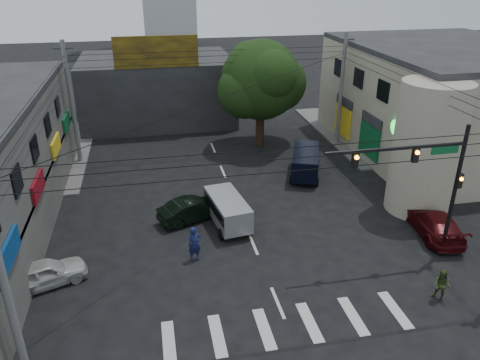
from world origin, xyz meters
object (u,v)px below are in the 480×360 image
object	(u,v)px
traffic_gantry	(428,174)
utility_pole_far_left	(72,104)
silver_minivan	(228,212)
utility_pole_far_right	(341,90)
traffic_officer	(195,244)
dark_sedan	(193,209)
maroon_sedan	(434,223)
street_tree	(261,80)
white_compact	(44,273)
navy_van	(305,163)
pedestrian_olive	(442,286)

from	to	relation	value
traffic_gantry	utility_pole_far_left	world-z (taller)	utility_pole_far_left
utility_pole_far_left	silver_minivan	xyz separation A→B (m)	(9.50, -11.69, -3.73)
utility_pole_far_right	traffic_officer	size ratio (longest dim) A/B	4.81
utility_pole_far_left	dark_sedan	bearing A→B (deg)	-54.45
traffic_gantry	maroon_sedan	distance (m)	5.17
street_tree	traffic_officer	size ratio (longest dim) A/B	4.55
utility_pole_far_left	utility_pole_far_right	world-z (taller)	same
utility_pole_far_right	dark_sedan	bearing A→B (deg)	-141.61
street_tree	maroon_sedan	world-z (taller)	street_tree
white_compact	traffic_gantry	bearing A→B (deg)	-115.10
traffic_gantry	traffic_officer	bearing A→B (deg)	169.18
dark_sedan	silver_minivan	xyz separation A→B (m)	(1.91, -1.07, 0.19)
street_tree	utility_pole_far_right	distance (m)	6.63
traffic_gantry	maroon_sedan	world-z (taller)	traffic_gantry
maroon_sedan	traffic_officer	size ratio (longest dim) A/B	2.68
traffic_gantry	navy_van	distance (m)	12.03
pedestrian_olive	utility_pole_far_left	bearing A→B (deg)	-175.08
traffic_gantry	pedestrian_olive	size ratio (longest dim) A/B	4.49
silver_minivan	dark_sedan	bearing A→B (deg)	52.58
utility_pole_far_right	maroon_sedan	world-z (taller)	utility_pole_far_right
traffic_gantry	traffic_officer	world-z (taller)	traffic_gantry
utility_pole_far_right	traffic_officer	world-z (taller)	utility_pole_far_right
utility_pole_far_right	maroon_sedan	xyz separation A→B (m)	(-0.27, -15.00, -3.89)
dark_sedan	silver_minivan	world-z (taller)	silver_minivan
dark_sedan	white_compact	xyz separation A→B (m)	(-7.59, -4.92, -0.03)
maroon_sedan	street_tree	bearing A→B (deg)	-60.30
white_compact	navy_van	size ratio (longest dim) A/B	0.84
utility_pole_far_left	traffic_officer	distance (m)	16.93
white_compact	navy_van	bearing A→B (deg)	-79.59
utility_pole_far_left	traffic_officer	bearing A→B (deg)	-64.13
traffic_gantry	silver_minivan	bearing A→B (deg)	148.94
navy_van	traffic_officer	size ratio (longest dim) A/B	2.61
street_tree	maroon_sedan	xyz separation A→B (m)	(6.23, -16.00, -4.76)
dark_sedan	pedestrian_olive	bearing A→B (deg)	-154.54
traffic_gantry	navy_van	bearing A→B (deg)	100.71
navy_van	traffic_officer	distance (m)	12.77
white_compact	pedestrian_olive	distance (m)	18.40
utility_pole_far_right	navy_van	size ratio (longest dim) A/B	1.85
utility_pole_far_left	utility_pole_far_right	bearing A→B (deg)	0.00
traffic_gantry	utility_pole_far_left	size ratio (longest dim) A/B	0.78
dark_sedan	white_compact	size ratio (longest dim) A/B	1.06
maroon_sedan	utility_pole_far_right	bearing A→B (deg)	-82.61
dark_sedan	traffic_officer	world-z (taller)	traffic_officer
navy_van	pedestrian_olive	size ratio (longest dim) A/B	3.11
white_compact	navy_van	world-z (taller)	navy_van
utility_pole_far_left	utility_pole_far_right	size ratio (longest dim) A/B	1.00
utility_pole_far_right	utility_pole_far_left	bearing A→B (deg)	180.00
dark_sedan	navy_van	distance (m)	9.87
silver_minivan	maroon_sedan	bearing A→B (deg)	-114.68
maroon_sedan	traffic_officer	xyz separation A→B (m)	(-13.51, 0.12, 0.25)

